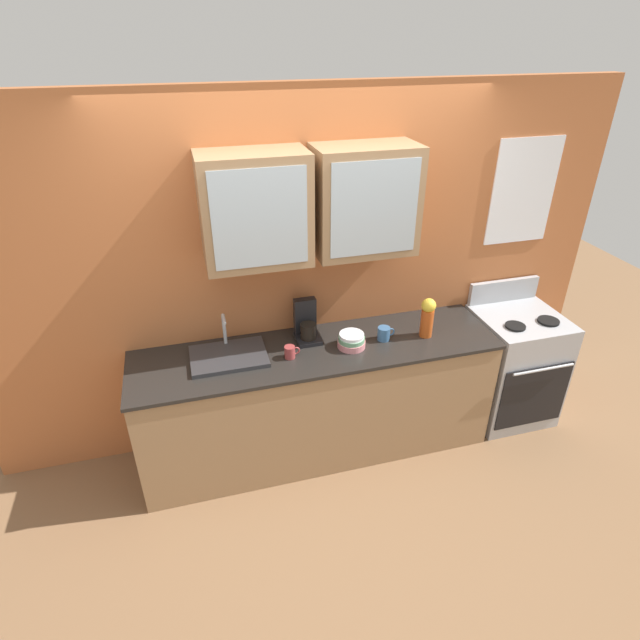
# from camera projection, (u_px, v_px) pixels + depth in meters

# --- Properties ---
(ground_plane) EXTENTS (10.00, 10.00, 0.00)m
(ground_plane) POSITION_uv_depth(u_px,v_px,m) (318.00, 446.00, 3.98)
(ground_plane) COLOR brown
(back_wall_unit) EXTENTS (4.53, 0.46, 2.54)m
(back_wall_unit) POSITION_uv_depth(u_px,v_px,m) (306.00, 263.00, 3.55)
(back_wall_unit) COLOR #B76638
(back_wall_unit) RESTS_ON ground_plane
(counter) EXTENTS (2.54, 0.64, 0.90)m
(counter) POSITION_uv_depth(u_px,v_px,m) (318.00, 400.00, 3.76)
(counter) COLOR #93704C
(counter) RESTS_ON ground_plane
(stove_range) EXTENTS (0.63, 0.65, 1.08)m
(stove_range) POSITION_uv_depth(u_px,v_px,m) (512.00, 365.00, 4.13)
(stove_range) COLOR #ADAFB5
(stove_range) RESTS_ON ground_plane
(sink_faucet) EXTENTS (0.50, 0.36, 0.26)m
(sink_faucet) POSITION_uv_depth(u_px,v_px,m) (229.00, 355.00, 3.42)
(sink_faucet) COLOR #2D2D30
(sink_faucet) RESTS_ON counter
(bowl_stack) EXTENTS (0.19, 0.19, 0.10)m
(bowl_stack) POSITION_uv_depth(u_px,v_px,m) (351.00, 340.00, 3.53)
(bowl_stack) COLOR #D87F84
(bowl_stack) RESTS_ON counter
(vase) EXTENTS (0.10, 0.10, 0.29)m
(vase) POSITION_uv_depth(u_px,v_px,m) (427.00, 316.00, 3.60)
(vase) COLOR #BF4C19
(vase) RESTS_ON counter
(cup_near_sink) EXTENTS (0.11, 0.07, 0.09)m
(cup_near_sink) POSITION_uv_depth(u_px,v_px,m) (290.00, 352.00, 3.42)
(cup_near_sink) COLOR #993838
(cup_near_sink) RESTS_ON counter
(cup_near_bowls) EXTENTS (0.12, 0.09, 0.10)m
(cup_near_bowls) POSITION_uv_depth(u_px,v_px,m) (384.00, 333.00, 3.61)
(cup_near_bowls) COLOR #38608C
(cup_near_bowls) RESTS_ON counter
(coffee_maker) EXTENTS (0.17, 0.20, 0.29)m
(coffee_maker) POSITION_uv_depth(u_px,v_px,m) (306.00, 325.00, 3.60)
(coffee_maker) COLOR black
(coffee_maker) RESTS_ON counter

